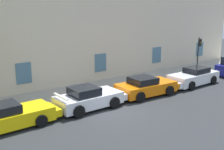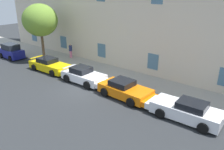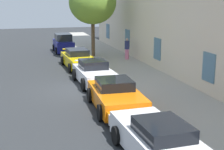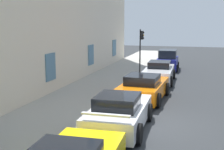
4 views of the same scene
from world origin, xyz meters
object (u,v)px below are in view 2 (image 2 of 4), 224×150
Objects in this scene: sportscar_red_lead at (51,66)px; tree_near_kerb at (40,20)px; sportscar_yellow_flank at (85,76)px; sportscar_white_middle at (127,90)px; hatchback_distant at (11,52)px; pedestrian_admiring at (71,51)px; sportscar_tail_end at (184,110)px.

sportscar_red_lead is 6.03m from tree_near_kerb.
sportscar_yellow_flank reaches higher than sportscar_white_middle.
tree_near_kerb is (-13.65, 2.02, 4.07)m from sportscar_white_middle.
sportscar_yellow_flank is 1.28× the size of hatchback_distant.
pedestrian_admiring is at bearing 46.94° from tree_near_kerb.
pedestrian_admiring is (-6.72, 4.26, 0.38)m from sportscar_yellow_flank.
sportscar_yellow_flank is at bearing 178.90° from sportscar_white_middle.
pedestrian_admiring is (5.97, 4.38, 0.21)m from hatchback_distant.
tree_near_kerb reaches higher than sportscar_white_middle.
sportscar_yellow_flank is at bearing 0.63° from sportscar_red_lead.
hatchback_distant is at bearing -179.53° from sportscar_red_lead.
sportscar_red_lead is at bearing -26.56° from tree_near_kerb.
sportscar_yellow_flank is 0.71× the size of tree_near_kerb.
sportscar_tail_end is (14.41, -0.16, 0.01)m from sportscar_red_lead.
sportscar_yellow_flank is 0.96× the size of sportscar_white_middle.
tree_near_kerb reaches higher than sportscar_red_lead.
hatchback_distant is (-17.44, -0.03, 0.18)m from sportscar_white_middle.
hatchback_distant is at bearing -179.47° from sportscar_yellow_flank.
tree_near_kerb is (-18.37, 2.14, 4.08)m from sportscar_tail_end.
sportscar_red_lead is 1.09× the size of sportscar_white_middle.
pedestrian_admiring reaches higher than sportscar_white_middle.
sportscar_white_middle is at bearing 178.47° from sportscar_tail_end.
sportscar_tail_end is 2.88× the size of pedestrian_admiring.
sportscar_red_lead is at bearing 179.35° from sportscar_tail_end.
pedestrian_admiring is at bearing 112.35° from sportscar_red_lead.
sportscar_yellow_flank reaches higher than sportscar_tail_end.
hatchback_distant is at bearing -179.91° from sportscar_white_middle.
hatchback_distant is at bearing 179.74° from sportscar_tail_end.
sportscar_yellow_flank is (4.95, 0.05, 0.04)m from sportscar_red_lead.
tree_near_kerb is at bearing 28.36° from hatchback_distant.
tree_near_kerb reaches higher than pedestrian_admiring.
sportscar_yellow_flank is 2.63× the size of pedestrian_admiring.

